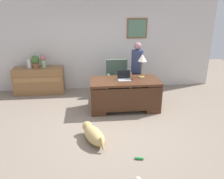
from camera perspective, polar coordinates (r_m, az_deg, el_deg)
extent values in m
plane|color=gray|center=(5.26, -0.31, -8.86)|extent=(12.00, 12.00, 0.00)
cube|color=silver|center=(7.28, -2.42, 10.74)|extent=(7.00, 0.12, 2.70)
cube|color=brown|center=(7.28, 6.15, 14.66)|extent=(0.61, 0.03, 0.59)
cube|color=#557F65|center=(7.26, 6.18, 14.65)|extent=(0.53, 0.01, 0.51)
cube|color=#4C2B19|center=(5.79, 3.14, 2.14)|extent=(1.72, 0.85, 0.05)
cube|color=#4C2B19|center=(5.86, -3.51, -1.71)|extent=(0.36, 0.79, 0.73)
cube|color=#4C2B19|center=(6.07, 9.42, -1.19)|extent=(0.36, 0.79, 0.73)
cube|color=#412415|center=(5.55, 3.71, -2.61)|extent=(1.62, 0.04, 0.59)
cube|color=olive|center=(7.30, -17.36, 2.12)|extent=(1.44, 0.48, 0.79)
cube|color=#A16F40|center=(7.04, -17.80, 2.22)|extent=(1.34, 0.02, 0.14)
cube|color=#475B4C|center=(6.68, 1.37, 1.17)|extent=(0.60, 0.58, 0.18)
cylinder|color=black|center=(6.76, 1.36, -0.67)|extent=(0.10, 0.10, 0.28)
cylinder|color=black|center=(6.80, 1.35, -1.57)|extent=(0.52, 0.52, 0.05)
cube|color=#475B4C|center=(6.79, 1.14, 4.93)|extent=(0.60, 0.12, 0.60)
cube|color=#475B4C|center=(6.59, -0.86, 2.74)|extent=(0.08, 0.50, 0.22)
cube|color=#475B4C|center=(6.65, 3.61, 2.88)|extent=(0.08, 0.50, 0.22)
cylinder|color=#262323|center=(6.69, 5.97, 1.18)|extent=(0.26, 0.26, 0.76)
cylinder|color=navy|center=(6.49, 6.19, 6.91)|extent=(0.32, 0.32, 0.61)
sphere|color=gray|center=(6.41, 6.33, 10.50)|extent=(0.21, 0.21, 0.21)
ellipsoid|color=tan|center=(4.63, -4.37, -11.16)|extent=(0.54, 0.75, 0.30)
sphere|color=tan|center=(4.88, -6.10, -8.87)|extent=(0.20, 0.20, 0.20)
cylinder|color=tan|center=(4.35, -2.43, -13.05)|extent=(0.10, 0.15, 0.21)
cube|color=#B2B5BA|center=(5.76, 3.04, 2.38)|extent=(0.32, 0.22, 0.01)
cube|color=black|center=(5.82, 2.90, 3.74)|extent=(0.32, 0.01, 0.21)
cylinder|color=#9E8447|center=(6.01, 7.23, 3.06)|extent=(0.16, 0.16, 0.02)
cylinder|color=#9E8447|center=(5.95, 7.32, 5.00)|extent=(0.02, 0.02, 0.40)
cone|color=silver|center=(5.88, 7.44, 7.72)|extent=(0.22, 0.22, 0.18)
cylinder|color=#91C68E|center=(7.13, -16.34, 6.02)|extent=(0.11, 0.11, 0.21)
sphere|color=#B46A65|center=(7.09, -16.48, 7.41)|extent=(0.17, 0.17, 0.17)
cylinder|color=silver|center=(7.21, -19.59, 5.96)|extent=(0.13, 0.13, 0.25)
cylinder|color=brown|center=(7.19, -18.14, 5.63)|extent=(0.18, 0.18, 0.14)
sphere|color=#456C33|center=(7.15, -18.29, 6.94)|extent=(0.24, 0.24, 0.24)
ellipsoid|color=green|center=(4.27, 6.70, -16.36)|extent=(0.18, 0.09, 0.05)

